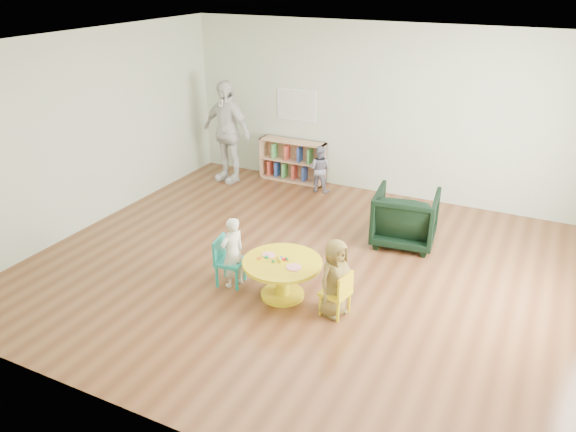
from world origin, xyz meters
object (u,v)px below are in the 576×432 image
object	(u,v)px
kid_chair_right	(338,293)
bookshelf	(293,161)
activity_table	(282,272)
armchair	(405,217)
child_right	(335,278)
adult_caretaker	(227,132)
child_left	(233,252)
kid_chair_left	(227,260)
toddler	(320,169)

from	to	relation	value
kid_chair_right	bookshelf	bearing A→B (deg)	43.53
activity_table	armchair	world-z (taller)	armchair
kid_chair_right	bookshelf	xyz separation A→B (m)	(-2.34, 3.66, 0.08)
armchair	child_right	bearing A→B (deg)	77.10
adult_caretaker	child_left	bearing A→B (deg)	-45.31
kid_chair_left	child_left	distance (m)	0.16
child_left	adult_caretaker	xyz separation A→B (m)	(-2.00, 3.10, 0.45)
kid_chair_left	child_right	distance (m)	1.43
armchair	child_left	bearing A→B (deg)	45.88
activity_table	kid_chair_right	size ratio (longest dim) A/B	1.73
adult_caretaker	kid_chair_right	bearing A→B (deg)	-31.01
kid_chair_right	bookshelf	world-z (taller)	bookshelf
kid_chair_right	bookshelf	distance (m)	4.34
kid_chair_right	armchair	bearing A→B (deg)	6.30
armchair	adult_caretaker	world-z (taller)	adult_caretaker
kid_chair_left	kid_chair_right	distance (m)	1.47
kid_chair_right	child_right	distance (m)	0.18
kid_chair_right	child_left	world-z (taller)	child_left
armchair	kid_chair_left	bearing A→B (deg)	44.16
bookshelf	armchair	world-z (taller)	armchair
activity_table	adult_caretaker	size ratio (longest dim) A/B	0.52
child_right	adult_caretaker	size ratio (longest dim) A/B	0.51
activity_table	bookshelf	size ratio (longest dim) A/B	0.78
child_right	adult_caretaker	distance (m)	4.60
activity_table	child_right	bearing A→B (deg)	-5.89
child_left	adult_caretaker	size ratio (longest dim) A/B	0.50
child_left	child_right	xyz separation A→B (m)	(1.33, -0.03, 0.01)
bookshelf	toddler	distance (m)	0.72
kid_chair_left	adult_caretaker	bearing A→B (deg)	-157.02
bookshelf	armchair	xyz separation A→B (m)	(2.51, -1.58, 0.02)
toddler	kid_chair_right	bearing A→B (deg)	113.28
kid_chair_left	toddler	world-z (taller)	toddler
kid_chair_left	bookshelf	bearing A→B (deg)	-175.26
kid_chair_right	armchair	distance (m)	2.09
armchair	toddler	xyz separation A→B (m)	(-1.85, 1.28, 0.02)
armchair	child_right	distance (m)	2.08
activity_table	child_left	size ratio (longest dim) A/B	1.04
kid_chair_right	child_right	bearing A→B (deg)	92.18
bookshelf	child_left	bearing A→B (deg)	-75.18
bookshelf	child_right	bearing A→B (deg)	-57.90
kid_chair_left	child_left	bearing A→B (deg)	75.78
bookshelf	activity_table	bearing A→B (deg)	-65.84
child_left	child_right	distance (m)	1.33
child_left	bookshelf	bearing A→B (deg)	-143.24
armchair	adult_caretaker	bearing A→B (deg)	-23.54
bookshelf	child_left	world-z (taller)	child_left
activity_table	kid_chair_left	xyz separation A→B (m)	(-0.74, -0.03, 0.00)
kid_chair_left	toddler	xyz separation A→B (m)	(-0.21, 3.31, 0.08)
kid_chair_left	adult_caretaker	xyz separation A→B (m)	(-1.91, 3.09, 0.58)
bookshelf	adult_caretaker	world-z (taller)	adult_caretaker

